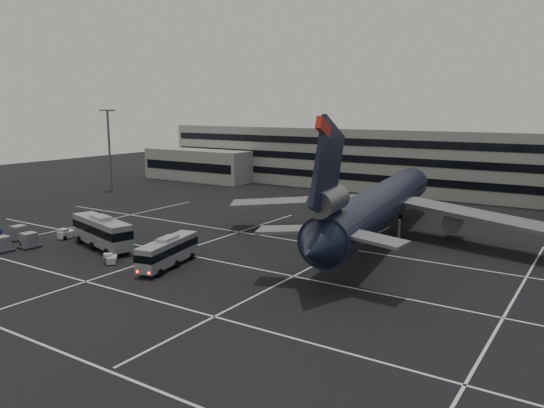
{
  "coord_description": "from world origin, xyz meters",
  "views": [
    {
      "loc": [
        41.21,
        -45.12,
        18.66
      ],
      "look_at": [
        0.17,
        17.68,
        5.0
      ],
      "focal_mm": 35.0,
      "sensor_mm": 36.0,
      "label": 1
    }
  ],
  "objects": [
    {
      "name": "bus_far",
      "position": [
        -15.76,
        0.3,
        2.43
      ],
      "size": [
        12.88,
        6.1,
        4.44
      ],
      "rotation": [
        0.0,
        0.0,
        1.3
      ],
      "color": "#94969B",
      "rests_on": "ground"
    },
    {
      "name": "terminal",
      "position": [
        -2.95,
        71.14,
        6.93
      ],
      "size": [
        125.0,
        26.0,
        24.0
      ],
      "color": "gray",
      "rests_on": "ground"
    },
    {
      "name": "tug_b",
      "position": [
        -9.02,
        -3.82,
        0.56
      ],
      "size": [
        2.2,
        2.22,
        1.26
      ],
      "rotation": [
        0.0,
        0.0,
        0.76
      ],
      "color": "#BBBCB7",
      "rests_on": "ground"
    },
    {
      "name": "bus_near",
      "position": [
        -2.33,
        -1.05,
        1.99
      ],
      "size": [
        4.52,
        10.6,
        3.65
      ],
      "rotation": [
        0.0,
        0.0,
        0.21
      ],
      "color": "#94969B",
      "rests_on": "ground"
    },
    {
      "name": "lane_markings",
      "position": [
        0.95,
        0.72,
        0.01
      ],
      "size": [
        90.0,
        55.62,
        0.01
      ],
      "color": "silver",
      "rests_on": "ground"
    },
    {
      "name": "trijet_main",
      "position": [
        13.84,
        24.22,
        5.25
      ],
      "size": [
        46.97,
        57.62,
        18.08
      ],
      "rotation": [
        0.0,
        0.0,
        0.14
      ],
      "color": "black",
      "rests_on": "ground"
    },
    {
      "name": "ground",
      "position": [
        0.0,
        0.0,
        0.0
      ],
      "size": [
        260.0,
        260.0,
        0.0
      ],
      "primitive_type": "plane",
      "color": "black",
      "rests_on": "ground"
    },
    {
      "name": "tug_a",
      "position": [
        -24.42,
        0.99,
        0.68
      ],
      "size": [
        1.51,
        2.45,
        1.54
      ],
      "rotation": [
        0.0,
        0.0,
        0.02
      ],
      "color": "#BBBCB7",
      "rests_on": "ground"
    },
    {
      "name": "hills",
      "position": [
        17.99,
        170.0,
        -12.07
      ],
      "size": [
        352.0,
        180.0,
        44.0
      ],
      "color": "#38332B",
      "rests_on": "ground"
    },
    {
      "name": "lightpole_left",
      "position": [
        -55.0,
        35.0,
        11.82
      ],
      "size": [
        2.4,
        2.4,
        18.28
      ],
      "color": "slate",
      "rests_on": "ground"
    }
  ]
}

